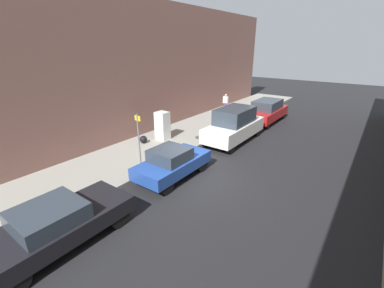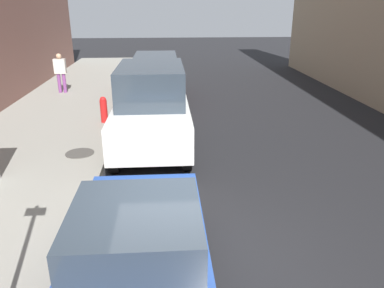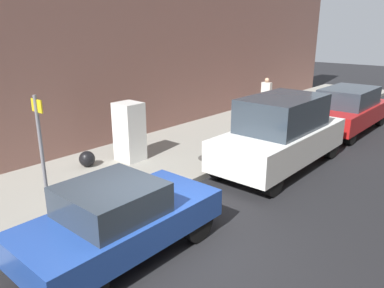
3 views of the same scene
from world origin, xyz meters
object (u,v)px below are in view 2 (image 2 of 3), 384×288
object	(u,v)px
parked_hatchback_blue	(138,254)
parked_suv_red	(156,75)
parked_van_white	(152,106)
pedestrian_walking_far	(60,70)
fire_hydrant	(104,109)

from	to	relation	value
parked_hatchback_blue	parked_suv_red	size ratio (longest dim) A/B	0.79
parked_hatchback_blue	parked_van_white	bearing A→B (deg)	90.00
pedestrian_walking_far	parked_van_white	xyz separation A→B (m)	(3.93, -5.89, -0.01)
parked_van_white	parked_suv_red	size ratio (longest dim) A/B	1.04
fire_hydrant	parked_van_white	world-z (taller)	parked_van_white
parked_hatchback_blue	parked_suv_red	world-z (taller)	parked_suv_red
fire_hydrant	pedestrian_walking_far	world-z (taller)	pedestrian_walking_far
parked_hatchback_blue	parked_suv_red	distance (m)	11.54
pedestrian_walking_far	parked_van_white	bearing A→B (deg)	121.28
pedestrian_walking_far	parked_hatchback_blue	distance (m)	12.54
parked_hatchback_blue	fire_hydrant	bearing A→B (deg)	101.69
fire_hydrant	parked_suv_red	xyz separation A→B (m)	(1.56, 4.01, 0.31)
pedestrian_walking_far	parked_van_white	distance (m)	7.09
parked_suv_red	parked_hatchback_blue	bearing A→B (deg)	-90.00
parked_hatchback_blue	parked_van_white	world-z (taller)	parked_van_white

